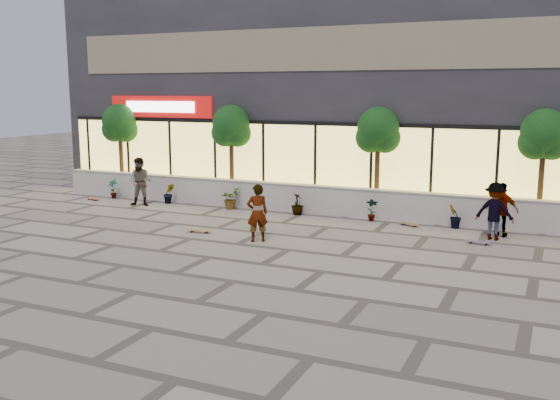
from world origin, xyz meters
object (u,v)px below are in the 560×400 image
at_px(tree_mideast, 378,133).
at_px(skateboard_center, 199,230).
at_px(tree_midwest, 231,128).
at_px(skater_right_near, 502,210).
at_px(skateboard_right_near, 409,224).
at_px(skater_right_far, 495,211).
at_px(tree_west, 120,125).
at_px(skater_left, 141,182).
at_px(skater_center, 257,213).
at_px(skateboard_right_far, 478,242).
at_px(skateboard_left, 93,198).
at_px(tree_east, 544,137).

bearing_deg(tree_mideast, skateboard_center, -129.40).
bearing_deg(skateboard_center, tree_midwest, 100.42).
relative_size(tree_midwest, skater_right_near, 2.32).
height_order(tree_mideast, skateboard_right_near, tree_mideast).
bearing_deg(skater_right_far, tree_west, -1.62).
bearing_deg(skater_left, skater_center, -45.32).
distance_m(tree_west, skateboard_right_far, 16.08).
relative_size(skateboard_center, skateboard_left, 1.09).
height_order(skater_right_far, skateboard_right_far, skater_right_far).
relative_size(tree_east, skateboard_right_far, 5.31).
distance_m(skater_left, skater_right_near, 13.38).
relative_size(tree_west, skateboard_center, 4.83).
distance_m(skater_center, skateboard_right_far, 6.61).
xyz_separation_m(tree_east, skateboard_right_far, (-1.50, -3.14, -2.91)).
xyz_separation_m(tree_east, skateboard_right_near, (-3.94, -1.50, -2.91)).
xyz_separation_m(tree_west, skateboard_right_far, (15.50, -3.14, -2.91)).
bearing_deg(tree_mideast, skater_right_near, -22.11).
bearing_deg(skateboard_left, skater_right_far, 13.71).
distance_m(skater_right_near, skateboard_right_far, 1.60).
relative_size(skater_center, skater_left, 0.92).
bearing_deg(tree_mideast, skateboard_right_near, -43.89).
height_order(skater_right_near, skateboard_right_near, skater_right_near).
bearing_deg(tree_east, skater_right_near, -118.68).
bearing_deg(skater_center, skater_right_near, 172.72).
bearing_deg(tree_east, tree_midwest, 180.00).
bearing_deg(tree_west, skateboard_center, -36.23).
bearing_deg(skateboard_right_near, skater_center, -110.90).
relative_size(tree_mideast, skater_right_near, 2.32).
xyz_separation_m(tree_west, skateboard_center, (7.18, -5.26, -2.91)).
distance_m(tree_west, skater_center, 11.09).
xyz_separation_m(skateboard_center, skateboard_right_far, (8.32, 2.12, -0.01)).
xyz_separation_m(tree_east, skater_left, (-14.38, -2.16, -2.03)).
xyz_separation_m(skater_left, skater_right_near, (13.38, 0.33, -0.11)).
distance_m(tree_mideast, skateboard_center, 7.40).
xyz_separation_m(skater_center, skater_left, (-6.76, 3.36, 0.08)).
bearing_deg(tree_east, tree_mideast, 180.00).
height_order(tree_mideast, skateboard_left, tree_mideast).
bearing_deg(skater_left, tree_west, 121.65).
bearing_deg(skater_right_far, skateboard_left, 5.39).
xyz_separation_m(tree_mideast, skateboard_left, (-11.48, -1.95, -2.91)).
bearing_deg(skateboard_center, tree_mideast, 43.32).
relative_size(skater_left, skateboard_right_far, 2.57).
distance_m(skater_center, skateboard_center, 2.36).
xyz_separation_m(tree_mideast, skateboard_center, (-4.32, -5.26, -2.91)).
xyz_separation_m(skater_right_far, skateboard_center, (-8.65, -2.92, -0.80)).
bearing_deg(tree_west, skater_right_far, -8.40).
height_order(skater_center, skateboard_right_near, skater_center).
distance_m(skater_right_far, skateboard_left, 15.83).
distance_m(tree_mideast, skater_right_near, 5.31).
relative_size(tree_west, tree_east, 1.00).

